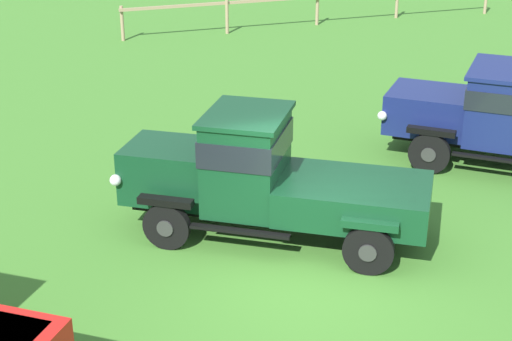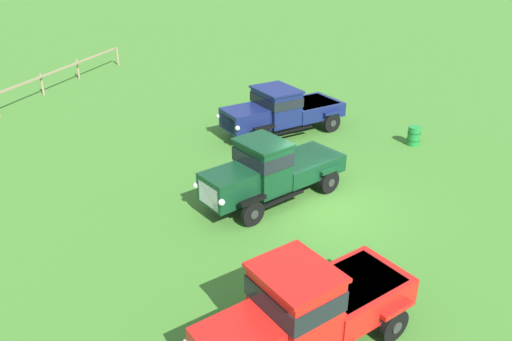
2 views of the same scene
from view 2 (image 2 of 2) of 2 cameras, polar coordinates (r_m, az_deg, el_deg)
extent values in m
plane|color=#3D7528|center=(16.75, 7.09, -3.81)|extent=(240.00, 240.00, 0.00)
cylinder|color=#997F60|center=(29.96, -23.26, 9.02)|extent=(0.12, 0.12, 1.19)
cylinder|color=#997F60|center=(32.57, -19.68, 10.84)|extent=(0.12, 0.12, 1.19)
cylinder|color=#997F60|center=(35.26, -15.54, 12.46)|extent=(0.12, 0.12, 1.19)
cube|color=#997F60|center=(29.68, -23.30, 9.84)|extent=(14.55, 0.08, 0.10)
cylinder|color=black|center=(11.16, -3.78, -18.84)|extent=(0.74, 0.62, 0.80)
cylinder|color=#2D2D2D|center=(11.22, -4.06, -18.54)|extent=(0.24, 0.19, 0.28)
cylinder|color=black|center=(11.86, 15.46, -16.68)|extent=(0.74, 0.62, 0.80)
cylinder|color=#2D2D2D|center=(11.82, 15.84, -16.92)|extent=(0.24, 0.19, 0.28)
cylinder|color=black|center=(12.73, 9.24, -12.56)|extent=(0.74, 0.62, 0.80)
cylinder|color=#2D2D2D|center=(12.78, 8.92, -12.35)|extent=(0.24, 0.19, 0.28)
cube|color=black|center=(11.27, 5.87, -17.85)|extent=(4.30, 3.61, 0.12)
cube|color=black|center=(10.85, -3.85, -17.15)|extent=(0.85, 0.72, 0.12)
cube|color=red|center=(10.48, 4.40, -15.27)|extent=(1.99, 2.04, 1.65)
cube|color=black|center=(10.24, 4.48, -13.70)|extent=(2.05, 2.10, 0.46)
cube|color=red|center=(9.93, 4.58, -11.51)|extent=(2.14, 2.18, 0.08)
cube|color=black|center=(11.64, 1.92, -16.09)|extent=(1.53, 1.22, 0.05)
cube|color=red|center=(11.76, 11.26, -13.45)|extent=(2.81, 2.69, 0.70)
cube|color=black|center=(11.56, 11.40, -12.22)|extent=(2.36, 2.27, 0.06)
cube|color=red|center=(11.57, 15.73, -15.03)|extent=(0.82, 0.69, 0.12)
cube|color=red|center=(12.46, 9.39, -10.95)|extent=(0.82, 0.69, 0.12)
cylinder|color=black|center=(15.29, -0.37, -4.93)|extent=(0.76, 0.58, 0.82)
cylinder|color=#2D2D2D|center=(15.23, -0.16, -5.07)|extent=(0.25, 0.19, 0.29)
cylinder|color=black|center=(16.58, -4.31, -2.39)|extent=(0.76, 0.58, 0.82)
cylinder|color=#2D2D2D|center=(16.65, -4.49, -2.27)|extent=(0.25, 0.19, 0.29)
cylinder|color=black|center=(17.32, 8.40, -1.31)|extent=(0.76, 0.58, 0.82)
cylinder|color=#2D2D2D|center=(17.26, 8.62, -1.41)|extent=(0.25, 0.19, 0.29)
cylinder|color=black|center=(18.47, 4.30, 0.71)|extent=(0.76, 0.58, 0.82)
cylinder|color=#2D2D2D|center=(18.53, 4.10, 0.81)|extent=(0.25, 0.19, 0.29)
cube|color=black|center=(16.77, 2.03, -1.67)|extent=(4.56, 3.54, 0.12)
cube|color=#0F381E|center=(15.51, -3.15, -1.90)|extent=(1.99, 1.92, 0.95)
cube|color=silver|center=(15.17, -5.41, -2.87)|extent=(0.62, 0.87, 0.71)
sphere|color=silver|center=(14.63, -3.95, -3.65)|extent=(0.20, 0.20, 0.20)
sphere|color=silver|center=(15.65, -6.85, -1.70)|extent=(0.20, 0.20, 0.20)
cube|color=black|center=(15.06, -0.37, -3.44)|extent=(0.89, 0.69, 0.12)
cube|color=black|center=(16.37, -4.36, -0.97)|extent=(0.89, 0.69, 0.12)
cube|color=#0F381E|center=(16.11, 0.78, 0.51)|extent=(1.90, 2.01, 1.58)
cube|color=black|center=(15.96, 0.78, 1.67)|extent=(1.96, 2.07, 0.44)
cube|color=#0F381E|center=(15.77, 0.80, 3.23)|extent=(2.04, 2.14, 0.08)
cube|color=black|center=(15.98, 3.14, -3.26)|extent=(1.47, 1.06, 0.05)
cube|color=black|center=(17.19, -0.83, -0.99)|extent=(1.47, 1.06, 0.05)
cube|color=#0F381E|center=(17.45, 5.47, 0.70)|extent=(3.01, 2.80, 0.60)
cube|color=black|center=(17.33, 5.51, 1.51)|extent=(2.54, 2.36, 0.06)
cube|color=#0F381E|center=(17.11, 8.50, 0.06)|extent=(0.86, 0.67, 0.12)
cube|color=#0F381E|center=(18.28, 4.34, 2.01)|extent=(0.86, 0.67, 0.12)
cylinder|color=black|center=(20.66, 0.92, 3.67)|extent=(0.74, 0.69, 0.86)
cylinder|color=#2D2D2D|center=(20.59, 1.06, 3.58)|extent=(0.24, 0.22, 0.30)
cylinder|color=black|center=(22.44, -2.10, 5.50)|extent=(0.74, 0.69, 0.86)
cylinder|color=#2D2D2D|center=(22.51, -2.22, 5.57)|extent=(0.24, 0.22, 0.30)
cylinder|color=black|center=(22.65, 8.67, 5.41)|extent=(0.74, 0.69, 0.86)
cylinder|color=#2D2D2D|center=(22.58, 8.82, 5.34)|extent=(0.24, 0.22, 0.30)
cylinder|color=black|center=(24.28, 5.36, 7.01)|extent=(0.74, 0.69, 0.86)
cylinder|color=#2D2D2D|center=(24.35, 5.23, 7.07)|extent=(0.24, 0.22, 0.30)
cube|color=black|center=(22.34, 3.03, 5.61)|extent=(4.62, 4.30, 0.12)
cube|color=#141E51|center=(21.22, -1.26, 5.92)|extent=(2.30, 2.29, 0.85)
cube|color=silver|center=(20.86, -3.22, 5.40)|extent=(0.85, 0.95, 0.64)
sphere|color=silver|center=(20.15, -2.12, 4.86)|extent=(0.20, 0.20, 0.20)
sphere|color=silver|center=(21.53, -4.30, 6.21)|extent=(0.20, 0.20, 0.20)
cube|color=black|center=(20.48, 0.93, 4.90)|extent=(0.87, 0.80, 0.12)
cube|color=black|center=(22.27, -2.12, 6.65)|extent=(0.87, 0.80, 0.12)
cube|color=#141E51|center=(21.90, 2.32, 7.35)|extent=(2.37, 2.41, 1.43)
cube|color=black|center=(21.80, 2.34, 8.15)|extent=(2.44, 2.48, 0.40)
cube|color=#141E51|center=(21.68, 2.36, 9.24)|extent=(2.53, 2.57, 0.08)
cube|color=black|center=(21.41, 4.21, 4.60)|extent=(1.60, 1.44, 0.05)
cube|color=black|center=(23.10, 1.10, 6.28)|extent=(1.60, 1.44, 0.05)
cube|color=#141E51|center=(23.10, 6.31, 7.13)|extent=(3.15, 3.12, 0.61)
cube|color=black|center=(23.01, 6.34, 7.78)|extent=(2.65, 2.63, 0.06)
cube|color=#141E51|center=(22.49, 8.76, 6.55)|extent=(0.84, 0.77, 0.12)
cube|color=#141E51|center=(24.13, 5.41, 8.08)|extent=(0.84, 0.77, 0.12)
cylinder|color=#1E7F33|center=(22.04, 17.60, 3.81)|extent=(0.53, 0.53, 0.80)
cylinder|color=#124C1E|center=(21.99, 17.66, 4.19)|extent=(0.56, 0.56, 0.03)
cylinder|color=#124C1E|center=(22.10, 17.54, 3.42)|extent=(0.56, 0.56, 0.03)
camera|label=1|loc=(12.65, 53.94, 6.84)|focal=55.00mm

